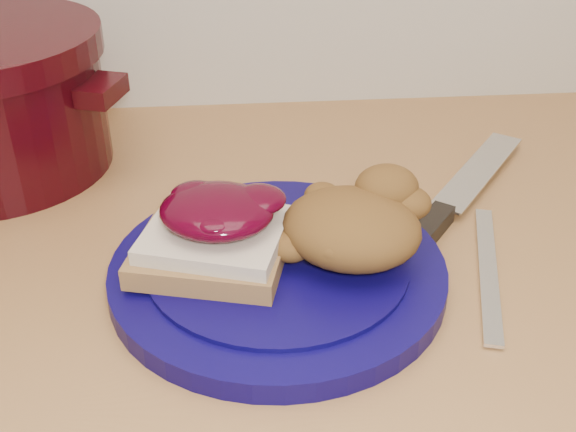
{
  "coord_description": "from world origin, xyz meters",
  "views": [
    {
      "loc": [
        0.02,
        0.96,
        1.26
      ],
      "look_at": [
        0.06,
        1.45,
        0.95
      ],
      "focal_mm": 45.0,
      "sensor_mm": 36.0,
      "label": 1
    }
  ],
  "objects": [
    {
      "name": "plate",
      "position": [
        0.05,
        1.43,
        0.91
      ],
      "size": [
        0.35,
        0.35,
        0.02
      ],
      "primitive_type": "cylinder",
      "rotation": [
        0.0,
        0.0,
        -0.35
      ],
      "color": "#0A0444",
      "rests_on": "wood_countertop"
    },
    {
      "name": "sandwich",
      "position": [
        0.01,
        1.44,
        0.95
      ],
      "size": [
        0.14,
        0.13,
        0.06
      ],
      "rotation": [
        0.0,
        0.0,
        -0.35
      ],
      "color": "olive",
      "rests_on": "plate"
    },
    {
      "name": "stuffing_mound",
      "position": [
        0.11,
        1.43,
        0.95
      ],
      "size": [
        0.14,
        0.13,
        0.06
      ],
      "primitive_type": "ellipsoid",
      "rotation": [
        0.0,
        0.0,
        -0.35
      ],
      "color": "brown",
      "rests_on": "plate"
    },
    {
      "name": "chef_knife",
      "position": [
        0.21,
        1.5,
        0.91
      ],
      "size": [
        0.2,
        0.25,
        0.02
      ],
      "rotation": [
        0.0,
        0.0,
        0.92
      ],
      "color": "black",
      "rests_on": "wood_countertop"
    },
    {
      "name": "butter_knife",
      "position": [
        0.23,
        1.43,
        0.9
      ],
      "size": [
        0.06,
        0.19,
        0.0
      ],
      "primitive_type": "cube",
      "rotation": [
        0.0,
        0.0,
        1.3
      ],
      "color": "silver",
      "rests_on": "wood_countertop"
    }
  ]
}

